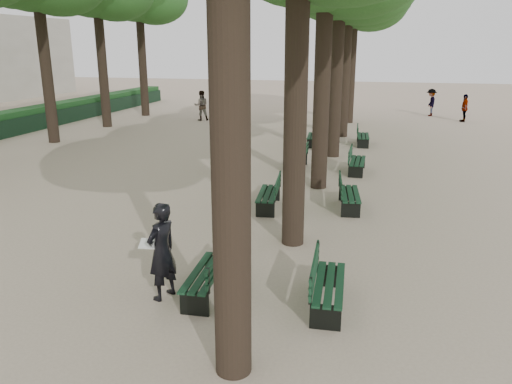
# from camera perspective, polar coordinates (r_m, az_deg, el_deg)

# --- Properties ---
(ground) EXTENTS (120.00, 120.00, 0.00)m
(ground) POSITION_cam_1_polar(r_m,az_deg,el_deg) (9.73, -7.84, -11.45)
(ground) COLOR tan
(ground) RESTS_ON ground
(bench_left_0) EXTENTS (0.67, 1.83, 0.92)m
(bench_left_0) POSITION_cam_1_polar(r_m,az_deg,el_deg) (9.56, -5.65, -10.09)
(bench_left_0) COLOR black
(bench_left_0) RESTS_ON ground
(bench_left_1) EXTENTS (0.76, 1.85, 0.92)m
(bench_left_1) POSITION_cam_1_polar(r_m,az_deg,el_deg) (14.34, 1.41, -0.85)
(bench_left_1) COLOR black
(bench_left_1) RESTS_ON ground
(bench_left_2) EXTENTS (0.65, 1.82, 0.92)m
(bench_left_2) POSITION_cam_1_polar(r_m,az_deg,el_deg) (19.05, 4.64, 3.44)
(bench_left_2) COLOR black
(bench_left_2) RESTS_ON ground
(bench_left_3) EXTENTS (0.72, 1.84, 0.92)m
(bench_left_3) POSITION_cam_1_polar(r_m,az_deg,el_deg) (23.77, 6.57, 5.99)
(bench_left_3) COLOR black
(bench_left_3) RESTS_ON ground
(bench_right_0) EXTENTS (0.66, 1.83, 0.92)m
(bench_right_0) POSITION_cam_1_polar(r_m,az_deg,el_deg) (9.19, 8.26, -11.32)
(bench_right_0) COLOR black
(bench_right_0) RESTS_ON ground
(bench_right_1) EXTENTS (0.78, 1.86, 0.92)m
(bench_right_1) POSITION_cam_1_polar(r_m,az_deg,el_deg) (14.56, 10.61, -0.86)
(bench_right_1) COLOR black
(bench_right_1) RESTS_ON ground
(bench_right_2) EXTENTS (0.58, 1.80, 0.92)m
(bench_right_2) POSITION_cam_1_polar(r_m,az_deg,el_deg) (18.79, 11.47, 2.99)
(bench_right_2) COLOR black
(bench_right_2) RESTS_ON ground
(bench_right_3) EXTENTS (0.67, 1.83, 0.92)m
(bench_right_3) POSITION_cam_1_polar(r_m,az_deg,el_deg) (24.14, 12.11, 5.89)
(bench_right_3) COLOR black
(bench_right_3) RESTS_ON ground
(man_with_map) EXTENTS (0.74, 0.82, 1.85)m
(man_with_map) POSITION_cam_1_polar(r_m,az_deg,el_deg) (9.29, -10.72, -6.67)
(man_with_map) COLOR black
(man_with_map) RESTS_ON ground
(pedestrian_e) EXTENTS (0.54, 1.81, 1.92)m
(pedestrian_e) POSITION_cam_1_polar(r_m,az_deg,el_deg) (32.97, -3.92, 10.15)
(pedestrian_e) COLOR #262628
(pedestrian_e) RESTS_ON ground
(pedestrian_c) EXTENTS (0.37, 1.00, 1.69)m
(pedestrian_c) POSITION_cam_1_polar(r_m,az_deg,el_deg) (33.55, 22.72, 8.85)
(pedestrian_c) COLOR #262628
(pedestrian_c) RESTS_ON ground
(pedestrian_d) EXTENTS (0.72, 0.85, 1.65)m
(pedestrian_d) POSITION_cam_1_polar(r_m,az_deg,el_deg) (37.75, 9.15, 10.56)
(pedestrian_d) COLOR #262628
(pedestrian_d) RESTS_ON ground
(pedestrian_a) EXTENTS (0.97, 0.72, 1.84)m
(pedestrian_a) POSITION_cam_1_polar(r_m,az_deg,el_deg) (31.82, -6.27, 9.79)
(pedestrian_a) COLOR #262628
(pedestrian_a) RESTS_ON ground
(pedestrian_b) EXTENTS (0.40, 1.17, 1.79)m
(pedestrian_b) POSITION_cam_1_polar(r_m,az_deg,el_deg) (35.59, 19.36, 9.63)
(pedestrian_b) COLOR #262628
(pedestrian_b) RESTS_ON ground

